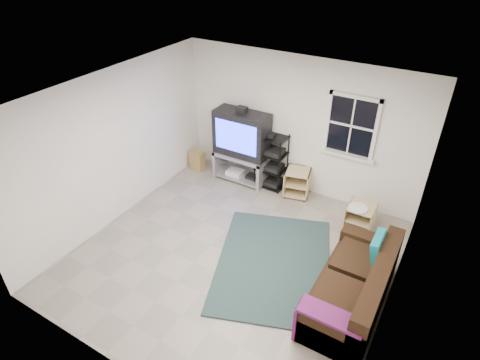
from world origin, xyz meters
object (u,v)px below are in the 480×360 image
Objects in this scene: side_table_left at (298,181)px; sofa at (354,288)px; av_rack at (271,164)px; tv_unit at (242,141)px; side_table_right at (360,216)px.

side_table_left is 2.72m from sofa.
av_rack reaches higher than side_table_left.
tv_unit is 1.40× the size of av_rack.
side_table_left is (1.18, 0.08, -0.58)m from tv_unit.
av_rack is 0.59× the size of sofa.
side_table_right is at bearing -13.12° from av_rack.
av_rack is at bearing 166.88° from side_table_right.
side_table_left is at bearing 1.28° from av_rack.
tv_unit reaches higher than sofa.
tv_unit is at bearing -173.99° from av_rack.
tv_unit is 2.62m from side_table_right.
tv_unit reaches higher than side_table_right.
tv_unit is 3.07× the size of side_table_right.
side_table_right is (1.35, -0.46, -0.00)m from side_table_left.
side_table_left is at bearing 3.75° from tv_unit.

